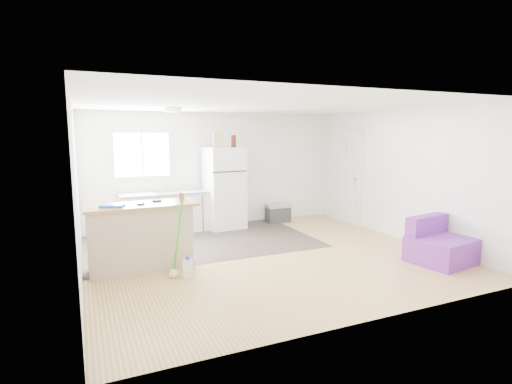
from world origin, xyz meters
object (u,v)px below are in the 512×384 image
Objects in this scene: purple_seat at (439,246)px; refrigerator at (224,188)px; peninsula at (141,237)px; cardboard_box at (218,140)px; kitchen_cabinets at (167,212)px; bottle_right at (233,141)px; blue_tray at (113,206)px; red_cup at (182,197)px; cleaner_jug at (188,268)px; cooler at (278,213)px; bottle_left at (234,141)px; mop at (175,260)px.

refrigerator is at bearing 114.01° from purple_seat.
peninsula is 2.97m from cardboard_box.
bottle_right is (1.37, -0.10, 1.40)m from kitchen_cabinets.
bottle_right is at bearing 38.71° from blue_tray.
bottle_right reaches higher than red_cup.
cardboard_box is (1.30, 2.50, 1.71)m from cleaner_jug.
kitchen_cabinets is 6.27× the size of cleaner_jug.
red_cup is (0.62, 0.04, 0.54)m from peninsula.
peninsula is 4.50m from purple_seat.
kitchen_cabinets is 2.12m from red_cup.
kitchen_cabinets is 1.96m from bottle_right.
refrigerator reaches higher than cooler.
peninsula is at bearing -138.83° from refrigerator.
cardboard_box reaches higher than bottle_right.
peninsula is 3.20m from bottle_left.
blue_tray is (-4.59, 1.44, 0.73)m from purple_seat.
cleaner_jug is 1.16× the size of bottle_left.
bottle_left is (-2.04, 3.44, 1.56)m from purple_seat.
kitchen_cabinets is at bearing 174.42° from bottle_left.
purple_seat is 3.77× the size of bottle_right.
purple_seat is 4.29m from bottle_left.
cardboard_box reaches higher than kitchen_cabinets.
peninsula is 0.68m from mop.
bottle_left is at bearing -63.29° from bottle_right.
kitchen_cabinets is 1.08× the size of refrigerator.
kitchen_cabinets is at bearing 175.94° from bottle_right.
mop is 3.90× the size of blue_tray.
bottle_right is (1.55, 1.92, 0.78)m from red_cup.
blue_tray reaches higher than cleaner_jug.
peninsula is 1.35× the size of mop.
cardboard_box reaches higher than purple_seat.
bottle_left is at bearing 37.97° from blue_tray.
refrigerator is 0.99m from bottle_right.
purple_seat is at bearing -20.61° from peninsula.
mop is at bearing -29.70° from blue_tray.
kitchen_cabinets is at bearing 102.62° from cleaner_jug.
red_cup is (0.24, 0.54, 0.79)m from mop.
cleaner_jug is (0.53, -0.60, -0.36)m from peninsula.
cleaner_jug is 3.47m from bottle_right.
kitchen_cabinets is 1.26m from refrigerator.
red_cup is (-0.17, -2.02, 0.61)m from kitchen_cabinets.
purple_seat is at bearing -69.87° from cooler.
blue_tray is (-1.16, -2.13, 0.57)m from kitchen_cabinets.
purple_seat is at bearing -59.33° from bottle_left.
red_cup is 2.37m from cardboard_box.
cardboard_box is 1.20× the size of bottle_right.
red_cup is at bearing -138.10° from cooler.
red_cup reaches higher than blue_tray.
cardboard_box reaches higher than red_cup.
mop is at bearing -126.73° from bottle_left.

